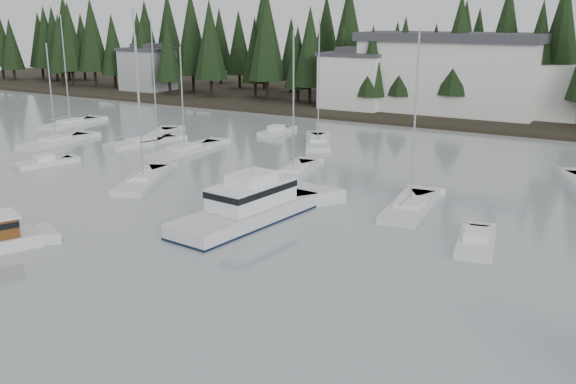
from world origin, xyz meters
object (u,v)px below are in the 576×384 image
at_px(cabin_cruiser_center, 248,210).
at_px(runabout_0, 44,164).
at_px(sailboat_7, 142,144).
at_px(sailboat_11, 293,174).
at_px(house_west, 355,79).
at_px(sailboat_6, 56,143).
at_px(sailboat_12, 157,138).
at_px(sailboat_2, 410,209).
at_px(house_far_west, 148,68).
at_px(sailboat_13, 185,152).
at_px(harbor_inn, 465,75).
at_px(sailboat_4, 318,144).
at_px(runabout_1, 476,244).
at_px(sailboat_0, 144,181).
at_px(runabout_3, 276,133).
at_px(sailboat_1, 70,125).

relative_size(cabin_cruiser_center, runabout_0, 2.18).
distance_m(sailboat_7, sailboat_11, 21.48).
height_order(house_west, sailboat_6, sailboat_6).
height_order(sailboat_7, sailboat_12, sailboat_12).
bearing_deg(sailboat_2, runabout_0, 89.39).
relative_size(house_west, house_far_west, 1.13).
xyz_separation_m(sailboat_6, sailboat_11, (29.82, 0.99, 0.02)).
distance_m(cabin_cruiser_center, runabout_0, 26.56).
bearing_deg(sailboat_11, cabin_cruiser_center, -174.98).
height_order(sailboat_2, sailboat_13, sailboat_2).
relative_size(sailboat_7, sailboat_12, 0.88).
bearing_deg(sailboat_11, harbor_inn, -16.47).
xyz_separation_m(sailboat_4, sailboat_13, (-9.89, -10.86, -0.03)).
relative_size(sailboat_2, runabout_1, 2.19).
bearing_deg(sailboat_12, house_west, -42.42).
relative_size(cabin_cruiser_center, sailboat_13, 1.11).
relative_size(sailboat_7, sailboat_13, 1.09).
xyz_separation_m(house_far_west, runabout_1, (72.48, -50.25, -4.27)).
xyz_separation_m(sailboat_0, runabout_3, (-2.27, 25.44, 0.04)).
bearing_deg(house_west, sailboat_4, -74.19).
bearing_deg(runabout_0, sailboat_7, 11.69).
distance_m(sailboat_13, runabout_1, 35.64).
xyz_separation_m(sailboat_0, sailboat_13, (-4.82, 11.35, -0.03)).
bearing_deg(sailboat_4, runabout_0, 113.34).
relative_size(house_west, sailboat_12, 0.69).
height_order(house_west, sailboat_13, sailboat_13).
bearing_deg(house_far_west, runabout_1, -34.73).
relative_size(sailboat_2, sailboat_7, 1.09).
xyz_separation_m(house_far_west, cabin_cruiser_center, (57.56, -53.28, -3.62)).
bearing_deg(house_west, sailboat_12, -108.58).
bearing_deg(sailboat_4, sailboat_13, 109.56).
height_order(sailboat_2, sailboat_4, sailboat_4).
bearing_deg(sailboat_4, runabout_3, 38.10).
bearing_deg(house_west, house_far_west, 177.27).
distance_m(house_far_west, sailboat_13, 54.49).
bearing_deg(house_far_west, house_west, -2.73).
bearing_deg(sailboat_1, sailboat_12, -100.01).
height_order(house_west, sailboat_4, sailboat_4).
bearing_deg(runabout_0, sailboat_12, 16.12).
relative_size(sailboat_0, sailboat_12, 1.07).
bearing_deg(runabout_1, runabout_3, 38.11).
relative_size(sailboat_4, sailboat_6, 1.23).
bearing_deg(sailboat_1, runabout_1, -113.23).
bearing_deg(sailboat_7, sailboat_2, -91.29).
relative_size(sailboat_0, sailboat_13, 1.32).
xyz_separation_m(sailboat_12, sailboat_13, (7.64, -4.42, -0.02)).
relative_size(house_west, sailboat_11, 0.73).
xyz_separation_m(sailboat_0, sailboat_1, (-28.29, 17.05, -0.00)).
distance_m(sailboat_7, runabout_0, 12.29).
xyz_separation_m(sailboat_4, sailboat_11, (4.60, -13.39, -0.00)).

